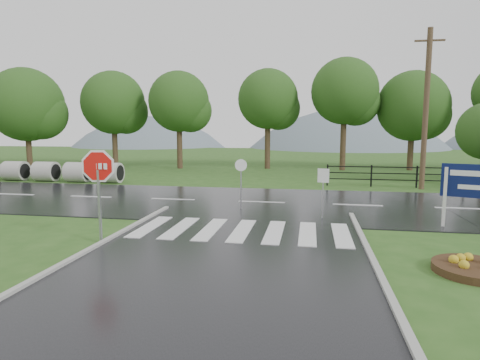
# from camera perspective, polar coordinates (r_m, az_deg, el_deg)

# --- Properties ---
(ground) EXTENTS (120.00, 120.00, 0.00)m
(ground) POSITION_cam_1_polar(r_m,az_deg,el_deg) (7.87, -6.09, -16.53)
(ground) COLOR #2B531B
(ground) RESTS_ON ground
(main_road) EXTENTS (90.00, 8.00, 0.04)m
(main_road) POSITION_cam_1_polar(r_m,az_deg,el_deg) (17.33, 3.09, -3.30)
(main_road) COLOR black
(main_road) RESTS_ON ground
(crosswalk) EXTENTS (6.50, 2.80, 0.02)m
(crosswalk) POSITION_cam_1_polar(r_m,az_deg,el_deg) (12.48, 0.30, -7.17)
(crosswalk) COLOR silver
(crosswalk) RESTS_ON ground
(fence_west) EXTENTS (9.58, 0.08, 1.20)m
(fence_west) POSITION_cam_1_polar(r_m,az_deg,el_deg) (23.74, 23.86, 0.72)
(fence_west) COLOR black
(fence_west) RESTS_ON ground
(hills) EXTENTS (102.00, 48.00, 48.00)m
(hills) POSITION_cam_1_polar(r_m,az_deg,el_deg) (74.32, 10.87, -7.46)
(hills) COLOR slate
(hills) RESTS_ON ground
(treeline) EXTENTS (83.20, 5.20, 10.00)m
(treeline) POSITION_cam_1_polar(r_m,az_deg,el_deg) (31.09, 8.03, 1.33)
(treeline) COLOR #214916
(treeline) RESTS_ON ground
(culvert_pipes) EXTENTS (9.70, 1.20, 1.20)m
(culvert_pipes) POSITION_cam_1_polar(r_m,az_deg,el_deg) (27.19, -25.85, 1.10)
(culvert_pipes) COLOR #9E9B93
(culvert_pipes) RESTS_ON ground
(stop_sign) EXTENTS (1.22, 0.23, 2.78)m
(stop_sign) POSITION_cam_1_polar(r_m,az_deg,el_deg) (11.65, -19.51, 0.73)
(stop_sign) COLOR #939399
(stop_sign) RESTS_ON ground
(flower_bed) EXTENTS (1.77, 1.77, 0.35)m
(flower_bed) POSITION_cam_1_polar(r_m,az_deg,el_deg) (10.45, 30.40, -10.66)
(flower_bed) COLOR #332111
(flower_bed) RESTS_ON ground
(reg_sign_small) EXTENTS (0.39, 0.11, 1.80)m
(reg_sign_small) POSITION_cam_1_polar(r_m,az_deg,el_deg) (14.30, 11.74, -0.38)
(reg_sign_small) COLOR #939399
(reg_sign_small) RESTS_ON ground
(reg_sign_round) EXTENTS (0.47, 0.08, 2.01)m
(reg_sign_round) POSITION_cam_1_polar(r_m,az_deg,el_deg) (15.63, 0.14, 0.36)
(reg_sign_round) COLOR #939399
(reg_sign_round) RESTS_ON ground
(utility_pole_east) EXTENTS (1.47, 0.28, 8.28)m
(utility_pole_east) POSITION_cam_1_polar(r_m,az_deg,el_deg) (23.19, 24.93, 9.16)
(utility_pole_east) COLOR #473523
(utility_pole_east) RESTS_ON ground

